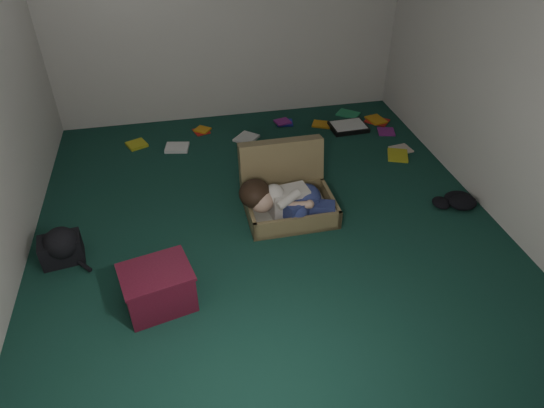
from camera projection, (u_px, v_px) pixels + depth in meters
name	position (u px, v px, depth m)	size (l,w,h in m)	color
floor	(268.00, 226.00, 4.26)	(4.50, 4.50, 0.00)	#163F33
wall_back	(226.00, 5.00, 5.26)	(4.50, 4.50, 0.00)	silver
wall_front	(395.00, 332.00, 1.72)	(4.50, 4.50, 0.00)	silver
wall_right	(515.00, 65.00, 3.83)	(4.50, 4.50, 0.00)	silver
suitcase	(286.00, 191.00, 4.40)	(0.78, 0.76, 0.57)	olive
person	(286.00, 200.00, 4.21)	(0.85, 0.40, 0.35)	beige
maroon_bin	(158.00, 288.00, 3.44)	(0.56, 0.48, 0.33)	maroon
backpack	(61.00, 249.00, 3.85)	(0.40, 0.32, 0.24)	black
clothing_pile	(450.00, 201.00, 4.46)	(0.39, 0.32, 0.12)	black
paper_tray	(348.00, 127.00, 5.71)	(0.43, 0.33, 0.06)	black
book_scatter	(299.00, 134.00, 5.61)	(3.09, 1.30, 0.02)	gold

